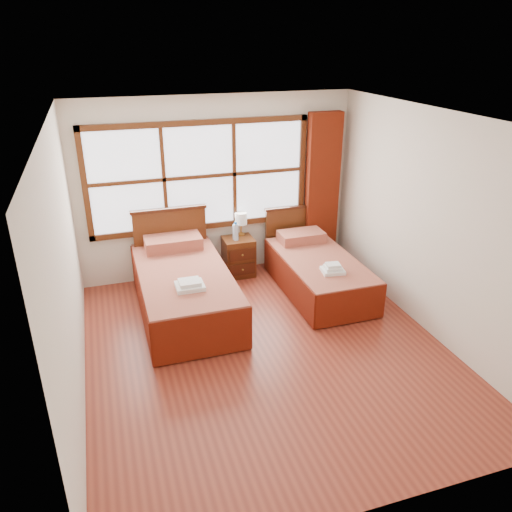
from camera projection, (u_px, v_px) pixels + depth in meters
name	position (u px, v px, depth m)	size (l,w,h in m)	color
floor	(267.00, 349.00, 5.74)	(4.50, 4.50, 0.00)	maroon
ceiling	(269.00, 118.00, 4.69)	(4.50, 4.50, 0.00)	white
wall_back	(217.00, 188.00, 7.17)	(4.00, 4.00, 0.00)	silver
wall_left	(66.00, 271.00, 4.66)	(4.50, 4.50, 0.00)	silver
wall_right	(431.00, 225.00, 5.78)	(4.50, 4.50, 0.00)	silver
window	(200.00, 176.00, 6.99)	(3.16, 0.06, 1.56)	white
curtain	(322.00, 190.00, 7.55)	(0.50, 0.16, 2.30)	maroon
bed_left	(184.00, 287.00, 6.44)	(1.13, 2.20, 1.11)	#3D1A0C
bed_right	(317.00, 271.00, 6.99)	(0.98, 2.00, 0.94)	#3D1A0C
nightstand	(239.00, 257.00, 7.43)	(0.44, 0.43, 0.58)	#522912
towels_left	(190.00, 285.00, 5.85)	(0.33, 0.29, 0.10)	white
towels_right	(333.00, 269.00, 6.44)	(0.31, 0.28, 0.12)	white
lamp	(241.00, 219.00, 7.35)	(0.18, 0.18, 0.35)	gold
bottle_near	(235.00, 232.00, 7.24)	(0.07, 0.07, 0.25)	silver
bottle_far	(236.00, 232.00, 7.21)	(0.07, 0.07, 0.28)	silver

